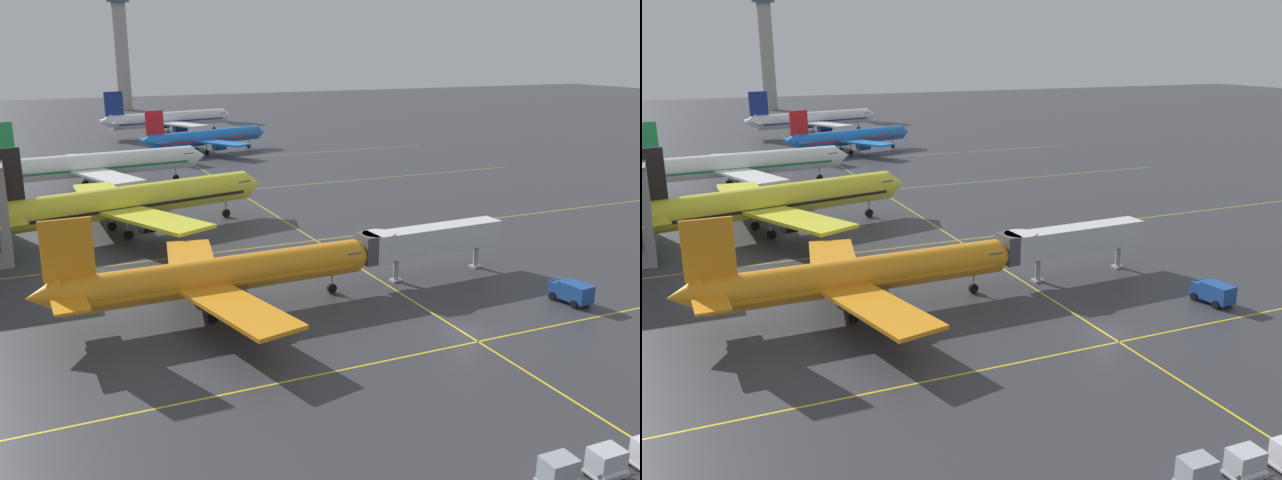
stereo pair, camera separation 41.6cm
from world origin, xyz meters
TOP-DOWN VIEW (x-y plane):
  - ground_plane at (0.00, 0.00)m, footprint 600.00×600.00m
  - airliner_front_gate at (-18.27, 13.57)m, footprint 33.51×28.96m
  - airliner_second_row at (-21.05, 45.65)m, footprint 40.37×34.33m
  - airliner_third_row at (-21.49, 77.86)m, footprint 39.80×34.08m
  - airliner_far_left_stand at (6.73, 110.68)m, footprint 32.99×28.16m
  - airliner_far_right_stand at (5.88, 147.21)m, footprint 39.66×33.74m
  - taxiway_markings at (0.00, 49.37)m, footprint 116.72×150.68m
  - service_truck_red_van at (13.83, 1.91)m, footprint 2.58×4.31m
  - baggage_cart_row_leftmost at (-8.04, -20.15)m, footprint 2.76×1.71m
  - baggage_cart_row_second at (-4.88, -20.61)m, footprint 2.76×1.71m
  - jet_bridge at (4.42, 14.48)m, footprint 17.41×3.66m
  - control_tower at (7.15, 230.88)m, footprint 8.82×8.82m

SIDE VIEW (x-z plane):
  - ground_plane at x=0.00m, z-range 0.00..0.00m
  - taxiway_markings at x=0.00m, z-range 0.00..0.01m
  - baggage_cart_row_leftmost at x=-8.04m, z-range 0.07..1.93m
  - baggage_cart_row_second at x=-4.88m, z-range 0.07..1.93m
  - service_truck_red_van at x=13.83m, z-range 0.13..2.23m
  - airliner_front_gate at x=-18.27m, z-range -1.65..8.78m
  - airliner_far_left_stand at x=6.73m, z-range -1.66..8.80m
  - jet_bridge at x=4.42m, z-range 1.26..6.85m
  - airliner_third_row at x=-21.49m, z-range -1.96..10.41m
  - airliner_far_right_stand at x=5.88m, z-range -1.97..10.48m
  - airliner_second_row at x=-21.05m, z-range -2.01..10.66m
  - control_tower at x=7.15m, z-range 3.19..47.56m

